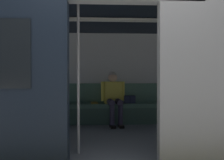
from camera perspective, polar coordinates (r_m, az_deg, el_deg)
train_car at (r=3.60m, az=-1.82°, el=7.75°), size 6.40×2.80×2.24m
bench_seat at (r=4.68m, az=-1.12°, el=-7.91°), size 3.11×0.44×0.46m
person_seated at (r=4.60m, az=0.40°, el=-3.97°), size 0.55×0.71×1.19m
handbag at (r=4.74m, az=4.95°, el=-5.46°), size 0.26×0.15×0.17m
book at (r=4.69m, az=-5.03°, el=-6.40°), size 0.18×0.24×0.03m
grab_pole_door at (r=2.82m, az=-9.46°, el=0.62°), size 0.04×0.04×2.10m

